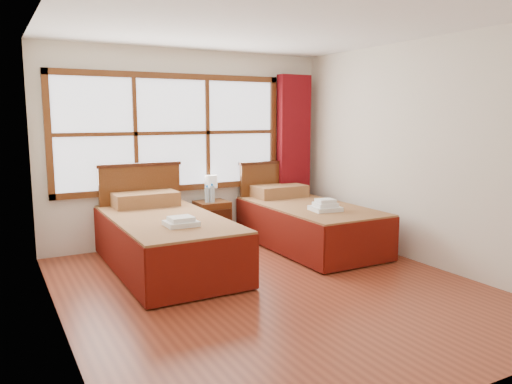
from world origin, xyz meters
TOP-DOWN VIEW (x-y plane):
  - floor at (0.00, 0.00)m, footprint 4.50×4.50m
  - ceiling at (0.00, 0.00)m, footprint 4.50×4.50m
  - wall_back at (0.00, 2.25)m, footprint 4.00×0.00m
  - wall_left at (-2.00, 0.00)m, footprint 0.00×4.50m
  - wall_right at (2.00, 0.00)m, footprint 0.00×4.50m
  - window at (-0.25, 2.21)m, footprint 3.16×0.06m
  - curtain at (1.60, 2.11)m, footprint 0.50×0.16m
  - bed_left at (-0.73, 1.20)m, footprint 1.16×2.24m
  - bed_right at (1.23, 1.20)m, footprint 1.10×2.13m
  - nightstand at (0.21, 1.99)m, footprint 0.43×0.43m
  - towels_left at (-0.73, 0.63)m, footprint 0.33×0.29m
  - towels_right at (1.17, 0.71)m, footprint 0.38×0.34m
  - lamp at (0.27, 2.14)m, footprint 0.18×0.18m
  - bottle_near at (0.13, 1.96)m, footprint 0.06×0.06m
  - bottle_far at (0.19, 1.93)m, footprint 0.07×0.07m

SIDE VIEW (x-z plane):
  - floor at x=0.00m, z-range 0.00..0.00m
  - nightstand at x=0.21m, z-range 0.00..0.57m
  - bed_right at x=1.23m, z-range -0.21..0.86m
  - bed_left at x=-0.73m, z-range -0.22..0.91m
  - towels_right at x=1.17m, z-range 0.56..0.70m
  - towels_left at x=-0.73m, z-range 0.60..0.69m
  - bottle_near at x=0.13m, z-range 0.56..0.80m
  - bottle_far at x=0.19m, z-range 0.56..0.82m
  - lamp at x=0.27m, z-range 0.64..0.99m
  - curtain at x=1.60m, z-range 0.02..2.32m
  - wall_back at x=0.00m, z-range -0.70..3.30m
  - wall_left at x=-2.00m, z-range -0.95..3.55m
  - wall_right at x=2.00m, z-range -0.95..3.55m
  - window at x=-0.25m, z-range 0.72..2.28m
  - ceiling at x=0.00m, z-range 2.60..2.60m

